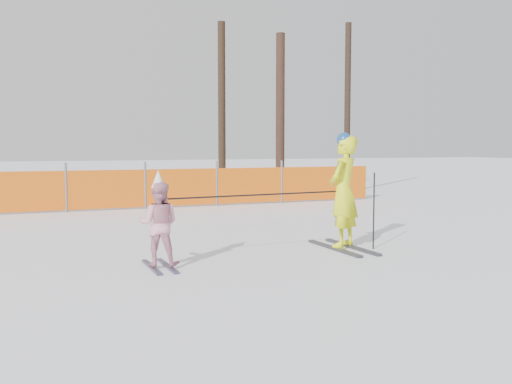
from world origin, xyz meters
TOP-DOWN VIEW (x-y plane):
  - ground at (0.00, 0.00)m, footprint 120.00×120.00m
  - adult at (1.65, 0.79)m, footprint 0.78×1.57m
  - child at (-1.43, 0.52)m, footprint 0.69×1.01m
  - ski_poles at (0.72, 0.64)m, footprint 3.42×0.27m
  - safety_fence at (-1.66, 7.94)m, footprint 16.93×0.06m
  - tree_trunks at (5.27, 11.04)m, footprint 4.74×1.00m

SIDE VIEW (x-z plane):
  - ground at x=0.00m, z-range 0.00..0.00m
  - safety_fence at x=-1.66m, z-range -0.07..1.18m
  - child at x=-1.43m, z-range -0.06..1.28m
  - ski_poles at x=0.72m, z-range 0.22..1.46m
  - adult at x=1.65m, z-range 0.00..1.88m
  - tree_trunks at x=5.27m, z-range -0.14..5.90m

